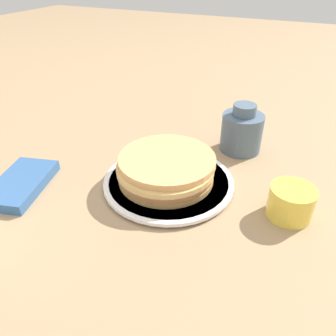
% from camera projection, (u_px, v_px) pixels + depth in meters
% --- Properties ---
extents(ground_plane, '(4.00, 4.00, 0.00)m').
position_uv_depth(ground_plane, '(179.00, 187.00, 0.63)').
color(ground_plane, '#9E7F5B').
extents(plate, '(0.25, 0.25, 0.01)m').
position_uv_depth(plate, '(168.00, 182.00, 0.63)').
color(plate, white).
rests_on(plate, ground_plane).
extents(pancake_stack, '(0.19, 0.19, 0.05)m').
position_uv_depth(pancake_stack, '(165.00, 169.00, 0.61)').
color(pancake_stack, '#B2884B').
rests_on(pancake_stack, plate).
extents(juice_glass, '(0.08, 0.08, 0.06)m').
position_uv_depth(juice_glass, '(291.00, 202.00, 0.55)').
color(juice_glass, yellow).
rests_on(juice_glass, ground_plane).
extents(cream_jug, '(0.09, 0.09, 0.11)m').
position_uv_depth(cream_jug, '(242.00, 131.00, 0.72)').
color(cream_jug, '#4C6075').
rests_on(cream_jug, ground_plane).
extents(napkin, '(0.17, 0.12, 0.02)m').
position_uv_depth(napkin, '(21.00, 184.00, 0.62)').
color(napkin, '#33598C').
rests_on(napkin, ground_plane).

